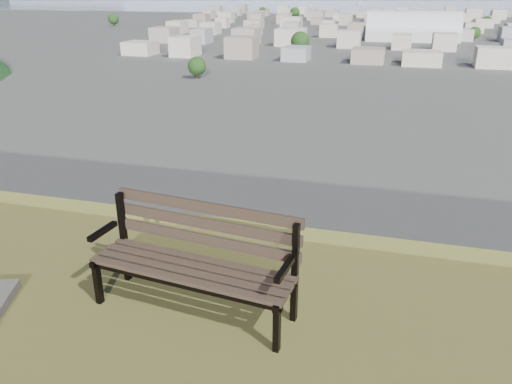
% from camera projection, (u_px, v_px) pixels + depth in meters
% --- Properties ---
extents(park_bench, '(1.76, 0.75, 0.89)m').
position_uv_depth(park_bench, '(196.00, 254.00, 4.12)').
color(park_bench, '#3E3023').
rests_on(park_bench, hilltop_mesa).
extents(arena, '(49.13, 22.88, 20.31)m').
position_uv_depth(arena, '(412.00, 31.00, 267.36)').
color(arena, silver).
rests_on(arena, ground).
extents(city_blocks, '(395.00, 361.00, 7.00)m').
position_uv_depth(city_blocks, '(399.00, 21.00, 361.43)').
color(city_blocks, beige).
rests_on(city_blocks, ground).
extents(city_trees, '(406.52, 387.20, 9.98)m').
position_uv_depth(city_trees, '(353.00, 26.00, 300.19)').
color(city_trees, '#39291C').
rests_on(city_trees, ground).
extents(bay_water, '(2400.00, 700.00, 0.12)m').
position_uv_depth(bay_water, '(402.00, 4.00, 813.04)').
color(bay_water, '#92ACBB').
rests_on(bay_water, ground).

